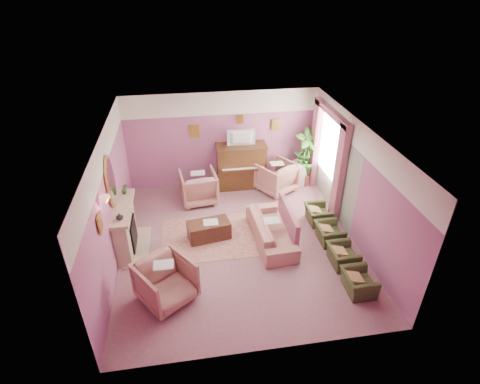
{
  "coord_description": "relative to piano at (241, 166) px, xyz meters",
  "views": [
    {
      "loc": [
        -1.07,
        -7.02,
        5.67
      ],
      "look_at": [
        0.1,
        0.4,
        1.16
      ],
      "focal_mm": 28.0,
      "sensor_mm": 36.0,
      "label": 1
    }
  ],
  "objects": [
    {
      "name": "print_back_mid",
      "position": [
        0.0,
        0.28,
        1.35
      ],
      "size": [
        0.22,
        0.03,
        0.26
      ],
      "primitive_type": "cube",
      "color": "gold",
      "rests_on": "wall_back"
    },
    {
      "name": "window_blind",
      "position": [
        2.2,
        -1.13,
        1.05
      ],
      "size": [
        0.03,
        1.4,
        1.8
      ],
      "primitive_type": "cube",
      "color": "beige",
      "rests_on": "wall_right"
    },
    {
      "name": "side_table",
      "position": [
        1.77,
        -0.11,
        -0.3
      ],
      "size": [
        0.52,
        0.52,
        0.7
      ],
      "primitive_type": "cylinder",
      "color": "silver",
      "rests_on": "floor"
    },
    {
      "name": "print_back_right",
      "position": [
        1.05,
        0.28,
        1.13
      ],
      "size": [
        0.26,
        0.03,
        0.34
      ],
      "primitive_type": "cube",
      "color": "gold",
      "rests_on": "wall_back"
    },
    {
      "name": "olive_chair_d",
      "position": [
        1.65,
        -2.15,
        -0.35
      ],
      "size": [
        0.49,
        0.69,
        0.6
      ],
      "primitive_type": "imported",
      "color": "#3A4121",
      "rests_on": "floor"
    },
    {
      "name": "mirror_glass",
      "position": [
        -3.17,
        -2.48,
        1.15
      ],
      "size": [
        0.01,
        0.6,
        1.06
      ],
      "primitive_type": "ellipsoid",
      "color": "white",
      "rests_on": "wall_left"
    },
    {
      "name": "side_plant_big",
      "position": [
        1.77,
        -0.11,
        0.22
      ],
      "size": [
        0.3,
        0.3,
        0.34
      ],
      "primitive_type": "imported",
      "color": "#336921",
      "rests_on": "side_table"
    },
    {
      "name": "stripe_panel",
      "position": [
        2.23,
        -1.38,
        0.42
      ],
      "size": [
        0.01,
        3.0,
        2.15
      ],
      "primitive_type": "cube",
      "color": "gray",
      "rests_on": "wall_right"
    },
    {
      "name": "curtain_right",
      "position": [
        2.12,
        -0.21,
        0.65
      ],
      "size": [
        0.16,
        0.34,
        2.6
      ],
      "primitive_type": "cube",
      "color": "#9F5265",
      "rests_on": "floor"
    },
    {
      "name": "olive_chair_a",
      "position": [
        1.65,
        -4.61,
        -0.35
      ],
      "size": [
        0.49,
        0.69,
        0.6
      ],
      "primitive_type": "imported",
      "color": "#3A4121",
      "rests_on": "floor"
    },
    {
      "name": "pelmet",
      "position": [
        2.12,
        -1.13,
        1.91
      ],
      "size": [
        0.16,
        2.2,
        0.16
      ],
      "primitive_type": "cube",
      "color": "#9F5265",
      "rests_on": "wall_right"
    },
    {
      "name": "mantel_plant",
      "position": [
        -3.05,
        -1.93,
        0.64
      ],
      "size": [
        0.16,
        0.16,
        0.28
      ],
      "primitive_type": "imported",
      "color": "#336921",
      "rests_on": "mantel_shelf"
    },
    {
      "name": "palm_pot",
      "position": [
        1.91,
        -0.19,
        -0.48
      ],
      "size": [
        0.34,
        0.34,
        0.34
      ],
      "primitive_type": "cylinder",
      "color": "brown",
      "rests_on": "floor"
    },
    {
      "name": "floor",
      "position": [
        -0.5,
        -2.68,
        -0.65
      ],
      "size": [
        5.5,
        6.0,
        0.01
      ],
      "primitive_type": "cube",
      "color": "#925F68",
      "rests_on": "ground"
    },
    {
      "name": "print_left_wall",
      "position": [
        -3.21,
        -3.88,
        1.07
      ],
      "size": [
        0.03,
        0.28,
        0.36
      ],
      "primitive_type": "cube",
      "color": "gold",
      "rests_on": "wall_left"
    },
    {
      "name": "fireplace_inset",
      "position": [
        -2.99,
        -2.48,
        -0.25
      ],
      "size": [
        0.18,
        0.72,
        0.68
      ],
      "primitive_type": "cube",
      "color": "black",
      "rests_on": "floor"
    },
    {
      "name": "olive_chair_c",
      "position": [
        1.65,
        -2.97,
        -0.35
      ],
      "size": [
        0.49,
        0.69,
        0.6
      ],
      "primitive_type": "imported",
      "color": "#3A4121",
      "rests_on": "floor"
    },
    {
      "name": "fire_ember",
      "position": [
        -2.95,
        -2.48,
        -0.43
      ],
      "size": [
        0.06,
        0.54,
        0.1
      ],
      "primitive_type": "cube",
      "color": "#FF5504",
      "rests_on": "floor"
    },
    {
      "name": "wall_left",
      "position": [
        -3.25,
        -2.68,
        0.75
      ],
      "size": [
        0.02,
        6.0,
        2.8
      ],
      "primitive_type": "cube",
      "color": "#875584",
      "rests_on": "floor"
    },
    {
      "name": "sofa_throw",
      "position": [
        0.69,
        -2.71,
        -0.05
      ],
      "size": [
        0.1,
        1.53,
        0.56
      ],
      "primitive_type": "cube",
      "color": "#9F5265",
      "rests_on": "sofa"
    },
    {
      "name": "hearth",
      "position": [
        -2.89,
        -2.48,
        -0.64
      ],
      "size": [
        0.55,
        1.5,
        0.02
      ],
      "primitive_type": "cube",
      "color": "tan",
      "rests_on": "floor"
    },
    {
      "name": "fireplace_surround",
      "position": [
        -3.09,
        -2.48,
        -0.1
      ],
      "size": [
        0.3,
        1.4,
        1.1
      ],
      "primitive_type": "cube",
      "color": "tan",
      "rests_on": "floor"
    },
    {
      "name": "wall_right",
      "position": [
        2.25,
        -2.68,
        0.75
      ],
      "size": [
        0.02,
        6.0,
        2.8
      ],
      "primitive_type": "cube",
      "color": "#875584",
      "rests_on": "floor"
    },
    {
      "name": "floral_armchair_front",
      "position": [
        -2.16,
        -4.23,
        -0.15
      ],
      "size": [
        0.96,
        0.96,
        1.0
      ],
      "primitive_type": "imported",
      "color": "tan",
      "rests_on": "floor"
    },
    {
      "name": "piano_top",
      "position": [
        0.0,
        0.0,
        0.66
      ],
      "size": [
        1.45,
        0.65,
        0.04
      ],
      "primitive_type": "cube",
      "color": "#4A2B15",
      "rests_on": "piano"
    },
    {
      "name": "coffee_table",
      "position": [
        -1.18,
        -2.39,
        -0.43
      ],
      "size": [
        1.07,
        0.66,
        0.45
      ],
      "primitive_type": "cube",
      "rotation": [
        0.0,
        0.0,
        0.17
      ],
      "color": "#432418",
      "rests_on": "floor"
    },
    {
      "name": "mirror_frame",
      "position": [
        -3.2,
        -2.48,
        1.15
      ],
      "size": [
        0.04,
        0.72,
        1.2
      ],
      "primitive_type": "ellipsoid",
      "color": "gold",
      "rests_on": "wall_left"
    },
    {
      "name": "wall_back",
      "position": [
        -0.5,
        0.32,
        0.75
      ],
      "size": [
        5.5,
        0.02,
        2.8
      ],
      "primitive_type": "cube",
      "color": "#875584",
      "rests_on": "floor"
    },
    {
      "name": "wall_front",
      "position": [
        -0.5,
        -5.68,
        0.75
      ],
      "size": [
        5.5,
        0.02,
        2.8
      ],
      "primitive_type": "cube",
      "color": "#875584",
      "rests_on": "floor"
    },
    {
      "name": "sconce_shade",
      "position": [
        -3.12,
        -3.53,
        1.33
      ],
      "size": [
        0.2,
        0.2,
        0.16
      ],
      "primitive_type": "cone",
      "color": "#EA9A8C",
      "rests_on": "wall_left"
    },
    {
      "name": "piano",
      "position": [
        0.0,
        0.0,
        0.0
      ],
      "size": [
        1.4,
        0.6,
        1.3
      ],
      "primitive_type": "cube",
      "color": "#4A2B15",
      "rests_on": "floor"
    },
    {
      "name": "palm_plant",
      "position": [
        1.91,
        -0.19,
        0.41
      ],
      "size": [
        0.76,
        0.76,
        1.44
      ],
      "primitive_type": "imported",
      "color": "#336921",
      "rests_on": "palm_pot"
    },
    {
      "name": "olive_chair_b",
      "position": [
        1.65,
        -3.79,
        -0.35
      ],
      "size": [
        0.49,
        0.69,
        0.6
      ],
      "primitive_type": "imported",
      "color": "#3A4121",
      "rests_on": "floor"
    },
    {
      "name": "sofa",
      "position": [
        0.29,
        -2.71,
        -0.24
      ],
      "size": [
        0.67,
        2.01,
        0.81
      ],
      "primitive_type": "imported",
      "color": "tan",
      "rests_on": "floor"
    },
    {
      "name": "ceiling",
      "position": [
        -0.5,
        -2.68,
        2.15
      ],
      "size": [
        5.5,
        6.0,
        0.01
      ],
      "primitive_type": "cube",
      "color": "silver",
      "rests_on": "wall_back"
    },
    {
      "name": "curtain_left",
      "position": [
        2.12,
        -2.05,
        0.65
      ],
      "size": [
        0.16,
        0.34,
        2.6
      ],
      "primitive_type": "cube",
      "color": "#9F5265",
      "rests_on": "floor"
    },
    {
      "name": "side_plant_small",
      "position": [
        1.89,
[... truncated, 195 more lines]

